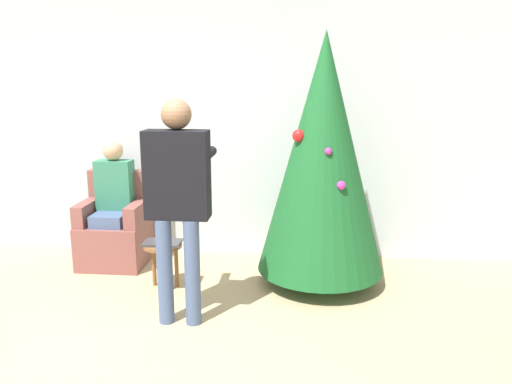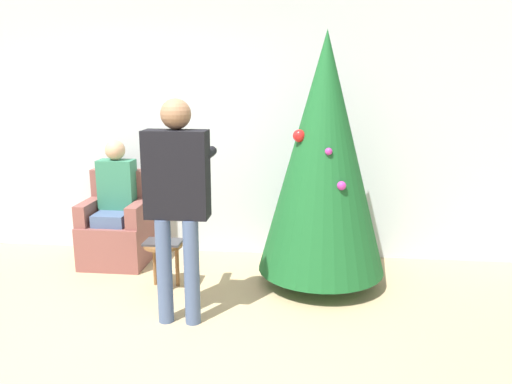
# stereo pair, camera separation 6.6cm
# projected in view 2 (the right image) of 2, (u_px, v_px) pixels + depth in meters

# --- Properties ---
(ground_plane) EXTENTS (14.00, 14.00, 0.00)m
(ground_plane) POSITION_uv_depth(u_px,v_px,m) (127.00, 359.00, 3.39)
(ground_plane) COLOR tan
(wall_back) EXTENTS (8.00, 0.06, 2.70)m
(wall_back) POSITION_uv_depth(u_px,v_px,m) (196.00, 128.00, 5.25)
(wall_back) COLOR silver
(wall_back) RESTS_ON ground_plane
(christmas_tree) EXTENTS (1.15, 1.15, 2.27)m
(christmas_tree) POSITION_uv_depth(u_px,v_px,m) (324.00, 155.00, 4.40)
(christmas_tree) COLOR brown
(christmas_tree) RESTS_ON ground_plane
(armchair) EXTENTS (0.64, 0.61, 0.94)m
(armchair) POSITION_uv_depth(u_px,v_px,m) (118.00, 230.00, 5.13)
(armchair) COLOR brown
(armchair) RESTS_ON ground_plane
(person_seated) EXTENTS (0.36, 0.46, 1.26)m
(person_seated) POSITION_uv_depth(u_px,v_px,m) (115.00, 197.00, 5.03)
(person_seated) COLOR #475B84
(person_seated) RESTS_ON ground_plane
(person_standing) EXTENTS (0.49, 0.57, 1.72)m
(person_standing) POSITION_uv_depth(u_px,v_px,m) (177.00, 190.00, 3.74)
(person_standing) COLOR #475B84
(person_standing) RESTS_ON ground_plane
(side_stool) EXTENTS (0.35, 0.35, 0.43)m
(side_stool) POSITION_uv_depth(u_px,v_px,m) (163.00, 252.00, 4.47)
(side_stool) COLOR brown
(side_stool) RESTS_ON ground_plane
(laptop) EXTENTS (0.33, 0.22, 0.02)m
(laptop) POSITION_uv_depth(u_px,v_px,m) (163.00, 242.00, 4.45)
(laptop) COLOR #38383D
(laptop) RESTS_ON side_stool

